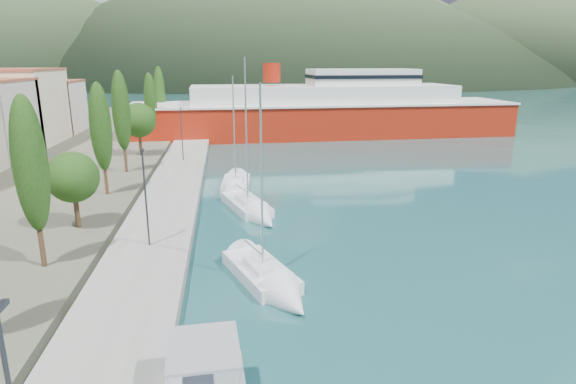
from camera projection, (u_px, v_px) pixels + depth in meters
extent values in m
plane|color=#1F5253|center=(239.00, 105.00, 134.48)|extent=(1400.00, 1400.00, 0.00)
cube|color=gray|center=(172.00, 194.00, 43.33)|extent=(5.00, 88.00, 0.80)
cone|color=slate|center=(9.00, 5.00, 561.88)|extent=(640.00, 640.00, 150.00)
cone|color=slate|center=(283.00, 2.00, 656.45)|extent=(760.00, 760.00, 180.00)
cone|color=slate|center=(549.00, 15.00, 627.56)|extent=(640.00, 640.00, 140.00)
cone|color=#384C2D|center=(276.00, 3.00, 392.17)|extent=(480.00, 480.00, 115.00)
cone|color=#384C2D|center=(538.00, 20.00, 403.75)|extent=(420.00, 420.00, 90.00)
cube|color=beige|center=(22.00, 108.00, 66.81)|extent=(9.00, 13.00, 10.00)
cube|color=#9E5138|center=(16.00, 69.00, 65.46)|extent=(9.20, 13.20, 0.30)
cube|color=silver|center=(50.00, 108.00, 77.60)|extent=(9.00, 10.00, 8.00)
cube|color=#9E5138|center=(47.00, 81.00, 76.51)|extent=(9.20, 10.20, 0.30)
cylinder|color=#47301E|center=(42.00, 249.00, 27.08)|extent=(0.30, 0.30, 2.13)
ellipsoid|color=#204213|center=(30.00, 165.00, 25.80)|extent=(1.80, 1.80, 7.54)
cylinder|color=#47301E|center=(77.00, 212.00, 33.51)|extent=(0.36, 0.36, 2.19)
sphere|color=#204213|center=(73.00, 177.00, 32.85)|extent=(3.50, 3.50, 3.50)
cylinder|color=#47301E|center=(106.00, 182.00, 41.91)|extent=(0.30, 0.30, 2.12)
ellipsoid|color=#204213|center=(101.00, 127.00, 40.64)|extent=(1.80, 1.80, 7.51)
cylinder|color=#47301E|center=(126.00, 161.00, 50.29)|extent=(0.30, 0.30, 2.30)
ellipsoid|color=#204213|center=(121.00, 111.00, 48.92)|extent=(1.80, 1.80, 8.14)
cylinder|color=#47301E|center=(140.00, 145.00, 59.25)|extent=(0.36, 0.36, 2.63)
sphere|color=#204213|center=(138.00, 120.00, 58.46)|extent=(4.20, 4.20, 4.20)
cylinder|color=#47301E|center=(153.00, 134.00, 69.72)|extent=(0.30, 0.30, 2.14)
ellipsoid|color=#204213|center=(150.00, 100.00, 68.44)|extent=(1.80, 1.80, 7.57)
cylinder|color=#47301E|center=(162.00, 124.00, 79.70)|extent=(0.30, 0.30, 2.31)
ellipsoid|color=#204213|center=(159.00, 92.00, 78.31)|extent=(1.80, 1.80, 8.20)
cube|color=#2D2D33|center=(1.00, 306.00, 10.48)|extent=(0.15, 0.50, 0.12)
cylinder|color=#2D2D33|center=(146.00, 199.00, 29.43)|extent=(0.12, 0.12, 6.00)
cube|color=#2D2D33|center=(143.00, 150.00, 28.88)|extent=(0.15, 0.50, 0.12)
cylinder|color=#2D2D33|center=(182.00, 135.00, 55.16)|extent=(0.12, 0.12, 6.00)
cube|color=#2D2D33|center=(181.00, 108.00, 54.61)|extent=(0.15, 0.50, 0.12)
cube|color=gray|center=(203.00, 347.00, 16.17)|extent=(2.56, 2.98, 0.10)
cube|color=silver|center=(260.00, 273.00, 27.42)|extent=(4.31, 6.49, 0.96)
cube|color=silver|center=(263.00, 265.00, 26.91)|extent=(2.19, 2.76, 0.37)
cylinder|color=silver|center=(262.00, 180.00, 25.61)|extent=(0.12, 0.12, 10.16)
cone|color=silver|center=(291.00, 303.00, 24.11)|extent=(3.25, 3.46, 2.46)
cube|color=silver|center=(246.00, 206.00, 40.27)|extent=(4.20, 7.10, 0.94)
cube|color=silver|center=(248.00, 200.00, 39.71)|extent=(2.14, 2.97, 0.37)
cylinder|color=silver|center=(246.00, 132.00, 38.23)|extent=(0.12, 0.12, 11.54)
cone|color=silver|center=(265.00, 221.00, 36.49)|extent=(3.19, 3.67, 2.41)
cube|color=silver|center=(236.00, 185.00, 46.80)|extent=(3.00, 5.97, 0.99)
cube|color=silver|center=(236.00, 180.00, 46.25)|extent=(1.70, 2.43, 0.39)
cylinder|color=silver|center=(234.00, 130.00, 44.99)|extent=(0.12, 0.12, 9.91)
cone|color=silver|center=(234.00, 196.00, 43.23)|extent=(2.75, 2.90, 2.53)
cube|color=#9F1C0C|center=(323.00, 121.00, 79.39)|extent=(61.92, 14.67, 5.94)
cube|color=silver|center=(323.00, 103.00, 78.61)|extent=(62.36, 15.07, 0.32)
cube|color=silver|center=(324.00, 95.00, 78.27)|extent=(42.78, 11.90, 3.18)
cube|color=silver|center=(362.00, 77.00, 78.50)|extent=(17.47, 8.44, 2.55)
cylinder|color=#9F1C0C|center=(272.00, 73.00, 76.01)|extent=(2.76, 2.76, 2.97)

